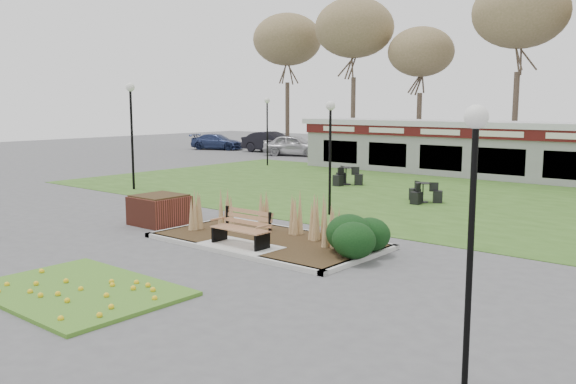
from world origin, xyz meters
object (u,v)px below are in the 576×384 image
Objects in this scene: car_blue at (217,142)px; car_silver at (294,145)px; bistro_set_a at (346,179)px; lamp_post_far_left at (267,116)px; food_pavilion at (512,150)px; car_black at (272,142)px; lamp_post_mid_left at (131,112)px; park_bench at (243,227)px; lamp_post_mid_right at (330,132)px; lamp_post_near_right at (473,184)px; brick_planter at (160,209)px; bistro_set_c at (423,196)px.

car_silver is at bearing -113.90° from car_blue.
bistro_set_a is 0.34× the size of car_silver.
car_blue is at bearing 149.01° from lamp_post_far_left.
car_black is at bearing 166.34° from food_pavilion.
car_blue is at bearing 127.25° from lamp_post_mid_left.
park_bench is 0.41× the size of lamp_post_far_left.
lamp_post_mid_right is (-1.15, 5.50, 2.27)m from park_bench.
lamp_post_near_right is at bearing -43.23° from lamp_post_far_left.
lamp_post_near_right is 0.91× the size of lamp_post_far_left.
park_bench is 1.13× the size of brick_planter.
lamp_post_near_right is 36.97m from car_silver.
park_bench is at bearing -50.11° from lamp_post_far_left.
lamp_post_mid_left is 19.37m from car_silver.
food_pavilion is 17.63m from car_silver.
lamp_post_mid_left reaches higher than lamp_post_far_left.
park_bench is at bearing -164.11° from car_silver.
car_black is at bearing 129.82° from park_bench.
car_black reaches higher than car_silver.
lamp_post_far_left is 2.90× the size of bistro_set_c.
lamp_post_mid_left is at bearing 176.52° from car_silver.
car_black is 1.10× the size of car_blue.
bistro_set_c is 21.92m from car_silver.
lamp_post_near_right is 29.93m from lamp_post_far_left.
brick_planter is at bearing -151.47° from car_black.
car_black is (-28.42, 28.48, -1.98)m from lamp_post_near_right.
brick_planter is 1.04× the size of bistro_set_c.
bistro_set_c is 0.32× the size of car_blue.
lamp_post_far_left is at bearing -145.86° from car_black.
lamp_post_mid_right reaches higher than brick_planter.
food_pavilion is 14.32m from lamp_post_mid_right.
lamp_post_mid_left is 10.50m from lamp_post_mid_right.
lamp_post_mid_right is (-1.15, -14.21, 1.38)m from food_pavilion.
lamp_post_mid_right is 2.52× the size of bistro_set_a.
bistro_set_a is (8.85, -4.38, -2.75)m from lamp_post_far_left.
lamp_post_far_left is 10.60m from car_black.
lamp_post_far_left is 10.25m from bistro_set_a.
lamp_post_far_left is 0.92× the size of car_silver.
lamp_post_far_left is (-2.38, 11.71, -0.40)m from lamp_post_mid_left.
lamp_post_near_right is 0.81× the size of lamp_post_mid_left.
brick_planter is 0.38× the size of lamp_post_mid_right.
lamp_post_mid_left is at bearing -131.43° from bistro_set_a.
lamp_post_mid_right is 8.35m from bistro_set_a.
car_black is (-20.62, 24.73, 0.22)m from park_bench.
car_black is (-3.39, 1.34, 0.03)m from car_silver.
lamp_post_near_right is at bearing -140.59° from car_black.
bistro_set_c is at bearing 89.46° from park_bench.
lamp_post_mid_left reaches higher than food_pavilion.
bistro_set_a is at bearing 155.29° from bistro_set_c.
car_blue is (-26.00, 4.24, -0.83)m from food_pavilion.
car_blue is at bearing 151.79° from bistro_set_c.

